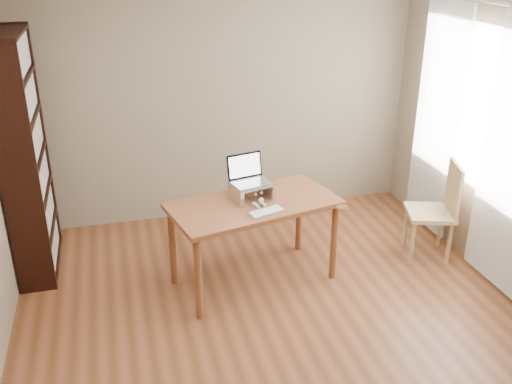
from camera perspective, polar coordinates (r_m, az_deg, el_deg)
The scene contains 10 objects.
room at distance 3.78m, azimuth 3.72°, elevation 1.63°, with size 4.04×4.54×2.64m.
bookshelf at distance 5.19m, azimuth -22.11°, elevation 3.21°, with size 0.30×0.90×2.10m.
curtains at distance 5.32m, azimuth 20.70°, elevation 5.31°, with size 0.03×1.90×2.25m.
desk at distance 4.74m, azimuth -0.22°, elevation -2.11°, with size 1.50×0.98×0.75m.
laptop_stand at distance 4.73m, azimuth -0.46°, elevation 0.28°, with size 0.32×0.25×0.13m.
laptop at distance 4.74m, azimuth -0.63°, elevation 1.71°, with size 0.36×0.33×0.22m.
keyboard at distance 4.51m, azimuth 1.04°, elevation -2.00°, with size 0.31×0.21×0.02m.
coaster at distance 4.65m, azimuth 8.63°, elevation -1.51°, with size 0.10×0.10×0.01m, color brown.
cat at distance 4.77m, azimuth -0.72°, elevation 0.14°, with size 0.23×0.47×0.14m.
chair at distance 5.47m, azimuth 17.70°, elevation -1.37°, with size 0.51×0.51×0.92m.
Camera 1 is at (-1.09, -3.30, 2.74)m, focal length 40.00 mm.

